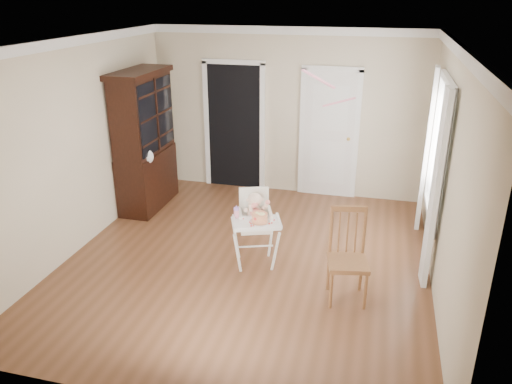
% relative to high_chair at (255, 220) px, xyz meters
% --- Properties ---
extents(floor, '(5.00, 5.00, 0.00)m').
position_rel_high_chair_xyz_m(floor, '(-0.12, 0.07, -0.61)').
color(floor, brown).
rests_on(floor, ground).
extents(ceiling, '(5.00, 5.00, 0.00)m').
position_rel_high_chair_xyz_m(ceiling, '(-0.12, 0.07, 2.09)').
color(ceiling, white).
rests_on(ceiling, wall_back).
extents(wall_back, '(4.50, 0.00, 4.50)m').
position_rel_high_chair_xyz_m(wall_back, '(-0.12, 2.57, 0.74)').
color(wall_back, beige).
rests_on(wall_back, floor).
extents(wall_left, '(0.00, 5.00, 5.00)m').
position_rel_high_chair_xyz_m(wall_left, '(-2.37, 0.07, 0.74)').
color(wall_left, beige).
rests_on(wall_left, floor).
extents(wall_right, '(0.00, 5.00, 5.00)m').
position_rel_high_chair_xyz_m(wall_right, '(2.13, 0.07, 0.74)').
color(wall_right, beige).
rests_on(wall_right, floor).
extents(crown_molding, '(4.50, 5.00, 0.12)m').
position_rel_high_chair_xyz_m(crown_molding, '(-0.12, 0.07, 2.03)').
color(crown_molding, white).
rests_on(crown_molding, ceiling).
extents(doorway, '(1.06, 0.05, 2.22)m').
position_rel_high_chair_xyz_m(doorway, '(-1.02, 2.55, 0.50)').
color(doorway, black).
rests_on(doorway, wall_back).
extents(closet_door, '(0.96, 0.09, 2.13)m').
position_rel_high_chair_xyz_m(closet_door, '(0.58, 2.54, 0.41)').
color(closet_door, white).
rests_on(closet_door, wall_back).
extents(window_right, '(0.13, 1.84, 2.30)m').
position_rel_high_chair_xyz_m(window_right, '(2.06, 0.87, 0.67)').
color(window_right, white).
rests_on(window_right, wall_right).
extents(high_chair, '(0.76, 0.85, 0.99)m').
position_rel_high_chair_xyz_m(high_chair, '(0.00, 0.00, 0.00)').
color(high_chair, white).
rests_on(high_chair, floor).
extents(baby, '(0.31, 0.23, 0.41)m').
position_rel_high_chair_xyz_m(baby, '(-0.01, 0.02, 0.13)').
color(baby, beige).
rests_on(baby, high_chair).
extents(cake, '(0.24, 0.24, 0.11)m').
position_rel_high_chair_xyz_m(cake, '(0.11, -0.20, 0.13)').
color(cake, silver).
rests_on(cake, high_chair).
extents(sippy_cup, '(0.07, 0.07, 0.16)m').
position_rel_high_chair_xyz_m(sippy_cup, '(-0.19, -0.15, 0.15)').
color(sippy_cup, pink).
rests_on(sippy_cup, high_chair).
extents(china_cabinet, '(0.56, 1.27, 2.14)m').
position_rel_high_chair_xyz_m(china_cabinet, '(-2.11, 1.39, 0.46)').
color(china_cabinet, black).
rests_on(china_cabinet, floor).
extents(dining_chair, '(0.50, 0.50, 1.05)m').
position_rel_high_chair_xyz_m(dining_chair, '(1.17, -0.46, -0.12)').
color(dining_chair, brown).
rests_on(dining_chair, floor).
extents(streamer, '(0.41, 0.32, 0.15)m').
position_rel_high_chair_xyz_m(streamer, '(0.68, 0.09, 1.72)').
color(streamer, pink).
rests_on(streamer, ceiling).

